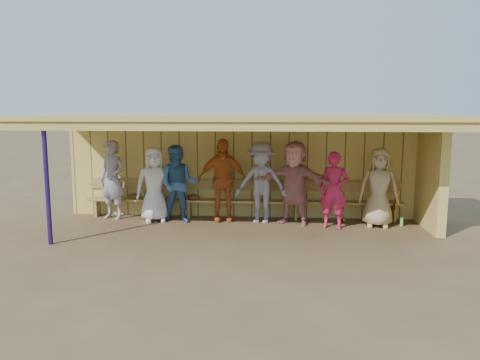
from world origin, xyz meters
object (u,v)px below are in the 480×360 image
object	(u,v)px
player_d	(222,180)
bench	(242,197)
player_b	(154,184)
player_c	(178,184)
player_g	(334,190)
player_e	(261,183)
player_h	(379,188)
player_a	(113,180)
player_f	(294,183)

from	to	relation	value
player_d	bench	bearing A→B (deg)	24.60
player_b	bench	size ratio (longest dim) A/B	0.23
player_b	bench	distance (m)	2.12
player_c	player_g	distance (m)	3.55
player_c	bench	xyz separation A→B (m)	(1.46, 0.54, -0.38)
player_e	player_h	xyz separation A→B (m)	(2.63, -0.21, -0.05)
player_c	player_e	world-z (taller)	player_e
player_b	player_e	xyz separation A→B (m)	(2.50, 0.09, 0.06)
player_b	player_h	world-z (taller)	player_h
player_b	player_d	xyz separation A→B (m)	(1.58, 0.18, 0.10)
bench	player_d	bearing A→B (deg)	-146.14
player_a	player_e	size ratio (longest dim) A/B	1.01
player_b	player_c	distance (m)	0.58
player_c	bench	size ratio (longest dim) A/B	0.24
player_g	bench	distance (m)	2.26
player_g	player_h	xyz separation A→B (m)	(1.01, 0.21, 0.03)
player_b	player_f	size ratio (longest dim) A/B	0.91
player_f	player_g	bearing A→B (deg)	-0.95
bench	player_c	bearing A→B (deg)	-159.85
player_c	player_d	bearing A→B (deg)	13.94
player_f	player_h	size ratio (longest dim) A/B	1.08
player_h	player_e	bearing A→B (deg)	-176.95
player_f	player_h	xyz separation A→B (m)	(1.88, -0.13, -0.07)
player_b	player_g	xyz separation A→B (m)	(4.12, -0.33, -0.02)
player_a	player_f	distance (m)	4.32
player_b	player_h	size ratio (longest dim) A/B	0.99
player_d	player_f	size ratio (longest dim) A/B	1.02
player_d	player_h	xyz separation A→B (m)	(3.55, -0.30, -0.09)
player_g	bench	xyz separation A→B (m)	(-2.08, 0.81, -0.33)
player_b	bench	xyz separation A→B (m)	(2.03, 0.48, -0.35)
player_b	player_f	xyz separation A→B (m)	(3.25, 0.00, 0.08)
player_g	bench	size ratio (longest dim) A/B	0.22
player_b	player_g	world-z (taller)	player_b
player_c	player_d	xyz separation A→B (m)	(1.00, 0.23, 0.07)
player_b	player_c	world-z (taller)	player_c
player_a	player_d	xyz separation A→B (m)	(2.64, 0.00, 0.03)
player_g	player_b	bearing A→B (deg)	-171.37
player_a	player_g	world-z (taller)	player_a
player_e	player_g	xyz separation A→B (m)	(1.62, -0.42, -0.08)
player_g	player_h	distance (m)	1.04
player_c	player_f	world-z (taller)	player_f
player_d	player_h	bearing A→B (deg)	-14.15
player_b	player_c	bearing A→B (deg)	-24.29
player_f	player_d	bearing A→B (deg)	-166.08
player_b	player_f	world-z (taller)	player_f
player_f	player_h	distance (m)	1.88
player_f	player_b	bearing A→B (deg)	-159.99
player_b	player_c	xyz separation A→B (m)	(0.57, -0.05, 0.03)
player_e	player_a	bearing A→B (deg)	-173.72
bench	player_e	bearing A→B (deg)	-40.21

